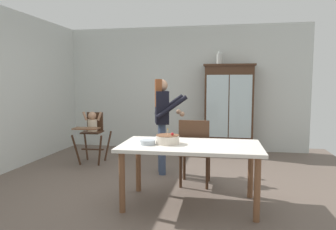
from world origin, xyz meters
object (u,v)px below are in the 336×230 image
(birthday_cake, at_px, (168,139))
(dining_chair_far_side, at_px, (195,148))
(adult_person, at_px, (162,114))
(serving_bowl, at_px, (148,142))
(china_cabinet, at_px, (229,109))
(ceramic_vase, at_px, (220,59))
(dining_table, at_px, (190,152))
(high_chair_with_toddler, at_px, (92,128))

(birthday_cake, relative_size, dining_chair_far_side, 0.29)
(adult_person, xyz_separation_m, serving_bowl, (0.10, -1.35, -0.20))
(china_cabinet, xyz_separation_m, ceramic_vase, (-0.20, 0.00, 1.04))
(china_cabinet, height_order, adult_person, china_cabinet)
(ceramic_vase, xyz_separation_m, dining_table, (-0.26, -2.98, -1.32))
(high_chair_with_toddler, height_order, adult_person, adult_person)
(ceramic_vase, distance_m, serving_bowl, 3.41)
(china_cabinet, relative_size, high_chair_with_toddler, 1.95)
(high_chair_with_toddler, height_order, dining_chair_far_side, dining_chair_far_side)
(china_cabinet, bearing_deg, adult_person, -121.30)
(dining_table, relative_size, serving_bowl, 9.33)
(high_chair_with_toddler, relative_size, dining_table, 0.57)
(dining_table, xyz_separation_m, birthday_cake, (-0.27, -0.02, 0.14))
(china_cabinet, relative_size, serving_bowl, 10.30)
(dining_table, height_order, serving_bowl, serving_bowl)
(china_cabinet, distance_m, dining_table, 3.02)
(ceramic_vase, distance_m, dining_table, 3.27)
(serving_bowl, bearing_deg, dining_chair_far_side, 58.60)
(china_cabinet, bearing_deg, ceramic_vase, 178.95)
(china_cabinet, distance_m, high_chair_with_toddler, 2.80)
(ceramic_vase, distance_m, high_chair_with_toddler, 2.93)
(adult_person, relative_size, dining_table, 0.91)
(china_cabinet, xyz_separation_m, high_chair_with_toddler, (-2.46, -1.32, -0.28))
(adult_person, distance_m, birthday_cake, 1.31)
(adult_person, distance_m, serving_bowl, 1.37)
(ceramic_vase, bearing_deg, birthday_cake, -100.03)
(high_chair_with_toddler, bearing_deg, dining_chair_far_side, -29.50)
(ceramic_vase, distance_m, dining_chair_far_side, 2.73)
(ceramic_vase, height_order, dining_chair_far_side, ceramic_vase)
(birthday_cake, relative_size, serving_bowl, 1.56)
(adult_person, height_order, birthday_cake, adult_person)
(adult_person, relative_size, birthday_cake, 5.47)
(high_chair_with_toddler, xyz_separation_m, dining_table, (2.00, -1.65, -0.00))
(china_cabinet, relative_size, dining_chair_far_side, 1.93)
(serving_bowl, height_order, dining_chair_far_side, dining_chair_far_side)
(birthday_cake, xyz_separation_m, dining_chair_far_side, (0.26, 0.69, -0.24))
(ceramic_vase, relative_size, dining_table, 0.16)
(china_cabinet, relative_size, adult_person, 1.21)
(ceramic_vase, distance_m, adult_person, 2.19)
(dining_table, relative_size, dining_chair_far_side, 1.75)
(dining_table, height_order, dining_chair_far_side, dining_chair_far_side)
(adult_person, height_order, dining_chair_far_side, adult_person)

